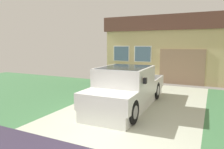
{
  "coord_description": "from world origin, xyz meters",
  "views": [
    {
      "loc": [
        2.73,
        -4.2,
        2.56
      ],
      "look_at": [
        -1.08,
        3.71,
        1.3
      ],
      "focal_mm": 33.58,
      "sensor_mm": 36.0,
      "label": 1
    }
  ],
  "objects": [
    {
      "name": "wheeled_trash_bin",
      "position": [
        -3.61,
        8.29,
        0.6
      ],
      "size": [
        0.6,
        0.72,
        1.11
      ],
      "color": "#424247",
      "rests_on": "ground"
    },
    {
      "name": "house_with_garage",
      "position": [
        -0.01,
        12.86,
        2.27
      ],
      "size": [
        9.12,
        6.54,
        4.48
      ],
      "color": "#CEBA82",
      "rests_on": "ground"
    },
    {
      "name": "person_with_hat",
      "position": [
        -1.8,
        3.99,
        0.85
      ],
      "size": [
        0.49,
        0.39,
        1.55
      ],
      "rotation": [
        0.0,
        0.0,
        0.08
      ],
      "color": "brown",
      "rests_on": "ground"
    },
    {
      "name": "handbag",
      "position": [
        -1.78,
        3.69,
        0.12
      ],
      "size": [
        0.38,
        0.18,
        0.42
      ],
      "color": "beige",
      "rests_on": "ground"
    },
    {
      "name": "pickup_truck",
      "position": [
        -0.38,
        3.56,
        0.77
      ],
      "size": [
        2.13,
        5.48,
        1.69
      ],
      "rotation": [
        0.0,
        0.0,
        3.17
      ],
      "color": "silver",
      "rests_on": "ground"
    }
  ]
}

